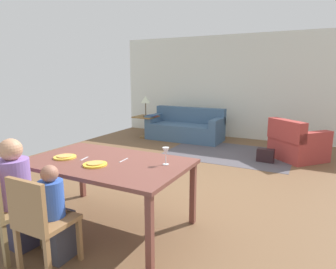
# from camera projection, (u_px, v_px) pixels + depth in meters

# --- Properties ---
(ground_plane) EXTENTS (7.12, 6.52, 0.02)m
(ground_plane) POSITION_uv_depth(u_px,v_px,m) (197.00, 174.00, 5.12)
(ground_plane) COLOR brown
(back_wall) EXTENTS (7.12, 0.10, 2.70)m
(back_wall) POSITION_uv_depth(u_px,v_px,m) (245.00, 87.00, 7.73)
(back_wall) COLOR silver
(back_wall) RESTS_ON ground_plane
(dining_table) EXTENTS (1.79, 1.08, 0.76)m
(dining_table) POSITION_uv_depth(u_px,v_px,m) (106.00, 167.00, 3.25)
(dining_table) COLOR brown
(dining_table) RESTS_ON ground_plane
(plate_near_man) EXTENTS (0.25, 0.25, 0.02)m
(plate_near_man) POSITION_uv_depth(u_px,v_px,m) (65.00, 157.00, 3.35)
(plate_near_man) COLOR gold
(plate_near_man) RESTS_ON dining_table
(pizza_near_man) EXTENTS (0.17, 0.17, 0.01)m
(pizza_near_man) POSITION_uv_depth(u_px,v_px,m) (65.00, 156.00, 3.35)
(pizza_near_man) COLOR #E1A753
(pizza_near_man) RESTS_ON plate_near_man
(plate_near_child) EXTENTS (0.25, 0.25, 0.02)m
(plate_near_child) POSITION_uv_depth(u_px,v_px,m) (95.00, 164.00, 3.08)
(plate_near_child) COLOR yellow
(plate_near_child) RESTS_ON dining_table
(pizza_near_child) EXTENTS (0.17, 0.17, 0.01)m
(pizza_near_child) POSITION_uv_depth(u_px,v_px,m) (95.00, 163.00, 3.07)
(pizza_near_child) COLOR gold
(pizza_near_child) RESTS_ON plate_near_child
(wine_glass) EXTENTS (0.07, 0.07, 0.19)m
(wine_glass) POSITION_uv_depth(u_px,v_px,m) (166.00, 152.00, 3.08)
(wine_glass) COLOR silver
(wine_glass) RESTS_ON dining_table
(fork) EXTENTS (0.05, 0.15, 0.01)m
(fork) POSITION_uv_depth(u_px,v_px,m) (84.00, 159.00, 3.31)
(fork) COLOR silver
(fork) RESTS_ON dining_table
(knife) EXTENTS (0.03, 0.17, 0.01)m
(knife) POSITION_uv_depth(u_px,v_px,m) (124.00, 160.00, 3.25)
(knife) COLOR silver
(knife) RESTS_ON dining_table
(dining_chair_man) EXTENTS (0.46, 0.46, 0.87)m
(dining_chair_man) POSITION_uv_depth(u_px,v_px,m) (2.00, 207.00, 2.73)
(dining_chair_man) COLOR olive
(dining_chair_man) RESTS_ON ground_plane
(person_man) EXTENTS (0.31, 0.41, 1.11)m
(person_man) POSITION_uv_depth(u_px,v_px,m) (20.00, 198.00, 2.87)
(person_man) COLOR #38364F
(person_man) RESTS_ON ground_plane
(dining_chair_child) EXTENTS (0.42, 0.42, 0.87)m
(dining_chair_child) POSITION_uv_depth(u_px,v_px,m) (40.00, 219.00, 2.50)
(dining_chair_child) COLOR olive
(dining_chair_child) RESTS_ON ground_plane
(person_child) EXTENTS (0.22, 0.29, 0.92)m
(person_child) POSITION_uv_depth(u_px,v_px,m) (56.00, 217.00, 2.66)
(person_child) COLOR #3C3B44
(person_child) RESTS_ON ground_plane
(area_rug) EXTENTS (2.60, 1.80, 0.01)m
(area_rug) POSITION_uv_depth(u_px,v_px,m) (229.00, 153.00, 6.43)
(area_rug) COLOR #524D54
(area_rug) RESTS_ON ground_plane
(couch) EXTENTS (1.94, 0.86, 0.82)m
(couch) POSITION_uv_depth(u_px,v_px,m) (186.00, 128.00, 7.75)
(couch) COLOR #41607F
(couch) RESTS_ON ground_plane
(armchair) EXTENTS (1.21, 1.21, 0.82)m
(armchair) POSITION_uv_depth(u_px,v_px,m) (297.00, 144.00, 5.91)
(armchair) COLOR #AA3A35
(armchair) RESTS_ON ground_plane
(side_table) EXTENTS (0.56, 0.56, 0.58)m
(side_table) POSITION_uv_depth(u_px,v_px,m) (146.00, 124.00, 7.98)
(side_table) COLOR brown
(side_table) RESTS_ON ground_plane
(table_lamp) EXTENTS (0.26, 0.26, 0.54)m
(table_lamp) POSITION_uv_depth(u_px,v_px,m) (146.00, 100.00, 7.85)
(table_lamp) COLOR #4E3F2B
(table_lamp) RESTS_ON side_table
(book_lower) EXTENTS (0.22, 0.16, 0.03)m
(book_lower) POSITION_uv_depth(u_px,v_px,m) (153.00, 116.00, 7.87)
(book_lower) COLOR #9A362F
(book_lower) RESTS_ON side_table
(book_upper) EXTENTS (0.22, 0.16, 0.03)m
(book_upper) POSITION_uv_depth(u_px,v_px,m) (152.00, 115.00, 7.78)
(book_upper) COLOR #314E80
(book_upper) RESTS_ON book_lower
(handbag) EXTENTS (0.32, 0.16, 0.26)m
(handbag) POSITION_uv_depth(u_px,v_px,m) (265.00, 155.00, 5.78)
(handbag) COLOR black
(handbag) RESTS_ON ground_plane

